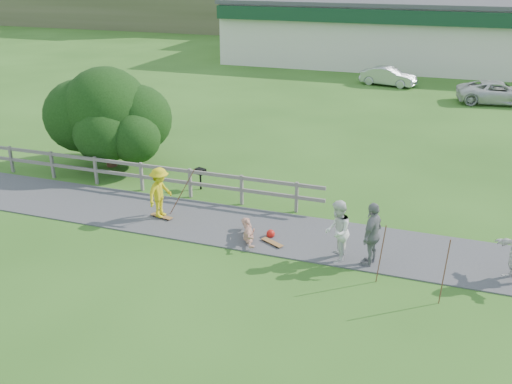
# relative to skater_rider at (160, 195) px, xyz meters

# --- Properties ---
(ground) EXTENTS (260.00, 260.00, 0.00)m
(ground) POSITION_rel_skater_rider_xyz_m (2.11, -1.27, -0.85)
(ground) COLOR #2B5618
(ground) RESTS_ON ground
(path) EXTENTS (34.00, 3.00, 0.04)m
(path) POSITION_rel_skater_rider_xyz_m (2.11, 0.23, -0.83)
(path) COLOR #3E3E41
(path) RESTS_ON ground
(fence) EXTENTS (15.05, 0.10, 1.10)m
(fence) POSITION_rel_skater_rider_xyz_m (-2.51, 2.03, -0.13)
(fence) COLOR #66615A
(fence) RESTS_ON ground
(strip_mall) EXTENTS (32.50, 10.75, 5.10)m
(strip_mall) POSITION_rel_skater_rider_xyz_m (6.11, 33.67, 1.72)
(strip_mall) COLOR silver
(strip_mall) RESTS_ON ground
(skater_rider) EXTENTS (0.78, 1.18, 1.71)m
(skater_rider) POSITION_rel_skater_rider_xyz_m (0.00, 0.00, 0.00)
(skater_rider) COLOR gold
(skater_rider) RESTS_ON ground
(skater_fallen) EXTENTS (1.61, 1.01, 0.58)m
(skater_fallen) POSITION_rel_skater_rider_xyz_m (3.28, -0.48, -0.56)
(skater_fallen) COLOR tan
(skater_fallen) RESTS_ON ground
(spectator_a) EXTENTS (0.81, 0.98, 1.84)m
(spectator_a) POSITION_rel_skater_rider_xyz_m (6.10, -0.87, 0.07)
(spectator_a) COLOR silver
(spectator_a) RESTS_ON ground
(spectator_b) EXTENTS (0.70, 1.20, 1.91)m
(spectator_b) POSITION_rel_skater_rider_xyz_m (7.07, -0.80, 0.10)
(spectator_b) COLOR gray
(spectator_b) RESTS_ON ground
(car_silver) EXTENTS (3.98, 2.06, 1.25)m
(car_silver) POSITION_rel_skater_rider_xyz_m (4.30, 24.68, -0.23)
(car_silver) COLOR #ACAEB4
(car_silver) RESTS_ON ground
(car_white) EXTENTS (5.06, 2.86, 1.33)m
(car_white) POSITION_rel_skater_rider_xyz_m (11.23, 21.44, -0.19)
(car_white) COLOR silver
(car_white) RESTS_ON ground
(tree) EXTENTS (5.65, 5.65, 3.24)m
(tree) POSITION_rel_skater_rider_xyz_m (-4.50, 4.03, 0.77)
(tree) COLOR black
(tree) RESTS_ON ground
(bbq) EXTENTS (0.45, 0.40, 0.82)m
(bbq) POSITION_rel_skater_rider_xyz_m (0.13, 2.87, -0.44)
(bbq) COLOR black
(bbq) RESTS_ON ground
(longboard_rider) EXTENTS (0.85, 0.37, 0.09)m
(longboard_rider) POSITION_rel_skater_rider_xyz_m (0.00, 0.00, -0.81)
(longboard_rider) COLOR brown
(longboard_rider) RESTS_ON ground
(longboard_fallen) EXTENTS (0.79, 0.55, 0.09)m
(longboard_fallen) POSITION_rel_skater_rider_xyz_m (4.08, -0.58, -0.81)
(longboard_fallen) COLOR brown
(longboard_fallen) RESTS_ON ground
(helmet) EXTENTS (0.27, 0.27, 0.27)m
(helmet) POSITION_rel_skater_rider_xyz_m (3.88, -0.13, -0.72)
(helmet) COLOR red
(helmet) RESTS_ON ground
(pole_rider) EXTENTS (0.03, 0.03, 2.03)m
(pole_rider) POSITION_rel_skater_rider_xyz_m (0.60, 0.40, 0.16)
(pole_rider) COLOR brown
(pole_rider) RESTS_ON ground
(pole_spec_left) EXTENTS (0.03, 0.03, 1.71)m
(pole_spec_left) POSITION_rel_skater_rider_xyz_m (7.45, -1.68, 0.00)
(pole_spec_left) COLOR brown
(pole_spec_left) RESTS_ON ground
(pole_spec_right) EXTENTS (0.03, 0.03, 1.81)m
(pole_spec_right) POSITION_rel_skater_rider_xyz_m (9.07, -2.21, 0.05)
(pole_spec_right) COLOR brown
(pole_spec_right) RESTS_ON ground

